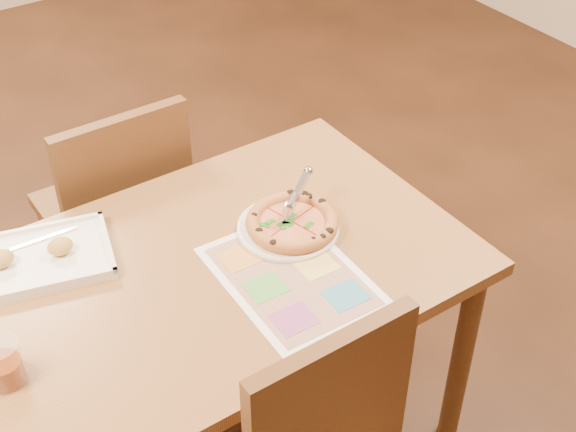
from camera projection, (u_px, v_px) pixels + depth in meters
room at (194, 39)px, 1.65m from camera, size 7.00×7.00×7.00m
dining_table at (214, 291)px, 2.09m from camera, size 1.30×0.85×0.72m
chair_far at (119, 196)px, 2.52m from camera, size 0.42×0.42×0.47m
plate at (288, 228)px, 2.15m from camera, size 0.29×0.29×0.01m
pizza at (292, 223)px, 2.13m from camera, size 0.25×0.25×0.04m
pizza_cutter at (296, 195)px, 2.13m from camera, size 0.14×0.09×0.09m
appetizer_tray at (39, 259)px, 2.04m from camera, size 0.41×0.33×0.06m
glass_tumbler at (3, 365)px, 1.72m from camera, size 0.09×0.09×0.11m
menu at (291, 277)px, 2.01m from camera, size 0.34×0.46×0.00m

